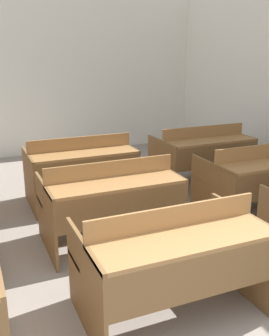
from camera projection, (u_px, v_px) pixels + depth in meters
name	position (u px, v px, depth m)	size (l,w,h in m)	color
wall_back	(33.00, 76.00, 6.96)	(6.33, 0.06, 2.85)	white
bench_front_center	(173.00, 256.00, 2.80)	(1.30, 0.84, 0.85)	brown
bench_second_center	(111.00, 199.00, 3.88)	(1.30, 0.84, 0.85)	brown
bench_second_right	(261.00, 177.00, 4.53)	(1.30, 0.84, 0.85)	brown
bench_third_center	(81.00, 167.00, 4.93)	(1.30, 0.84, 0.85)	brown
bench_third_right	(203.00, 153.00, 5.60)	(1.30, 0.84, 0.85)	brown
wastepaper_bin	(221.00, 153.00, 6.68)	(0.30, 0.30, 0.38)	#33477A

